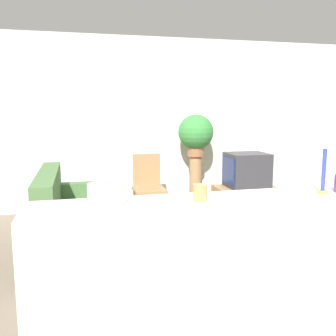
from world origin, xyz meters
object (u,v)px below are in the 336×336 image
object	(u,v)px
couch	(77,225)
wooden_chair	(148,184)
television	(246,170)
potted_plant	(196,133)
decorative_bowl	(106,195)

from	to	relation	value
couch	wooden_chair	world-z (taller)	wooden_chair
wooden_chair	television	bearing A→B (deg)	-28.35
couch	television	bearing A→B (deg)	10.87
television	wooden_chair	xyz separation A→B (m)	(-1.21, 0.65, -0.26)
couch	wooden_chair	size ratio (longest dim) A/B	1.71
couch	wooden_chair	distance (m)	1.49
couch	potted_plant	xyz separation A→B (m)	(1.83, 1.46, 0.89)
decorative_bowl	potted_plant	bearing A→B (deg)	65.12
television	decorative_bowl	distance (m)	3.27
potted_plant	decorative_bowl	size ratio (longest dim) A/B	3.30
couch	television	world-z (taller)	television
couch	wooden_chair	xyz separation A→B (m)	(1.00, 1.08, 0.20)
decorative_bowl	wooden_chair	bearing A→B (deg)	75.48
television	wooden_chair	world-z (taller)	television
wooden_chair	decorative_bowl	xyz separation A→B (m)	(-0.82, -3.18, 0.60)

